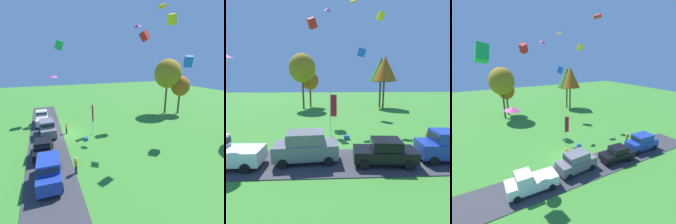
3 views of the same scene
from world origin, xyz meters
The scene contains 19 objects.
ground_plane centered at (0.00, 0.00, 0.00)m, with size 120.00×120.00×0.00m, color #3D842D.
pavement_strip centered at (0.00, -2.95, 0.03)m, with size 36.00×4.40×0.06m, color #38383D.
car_pickup_by_flagpole centered at (-5.82, -3.39, 1.11)m, with size 5.03×2.11×2.14m.
car_suv_mid_row centered at (-0.18, -2.80, 1.30)m, with size 4.73×2.33×2.28m.
car_sedan_far_end centered at (5.49, -3.43, 1.04)m, with size 4.52×2.22×1.84m.
car_suv_near_entrance centered at (10.50, -3.04, 1.30)m, with size 4.68×2.21×2.28m.
person_watching_sky centered at (0.00, -0.22, 0.88)m, with size 0.36×0.24×1.71m.
person_on_lawn centered at (10.12, -0.71, 0.88)m, with size 0.36×0.24×1.71m.
tree_center_back centered at (-3.80, 20.18, 7.94)m, with size 5.10×5.10×10.77m.
tree_far_left centered at (-2.65, 22.56, 5.52)m, with size 3.56×3.56×7.51m.
flag_banner centered at (1.84, 3.26, 2.95)m, with size 0.71×0.08×4.66m.
cooler_box centered at (3.25, 1.90, 0.20)m, with size 0.56×0.40×0.40m, color blue.
kite_box_trailing_tail centered at (8.40, 10.18, 14.27)m, with size 0.71×0.71×0.99m, color yellow.
kite_box_high_right centered at (-8.30, 0.51, 12.89)m, with size 1.07×1.07×1.50m, color green.
kite_box_topmost centered at (6.78, 14.60, 10.18)m, with size 0.93×0.93×1.30m, color blue.
kite_delta_low_drifter centered at (1.40, 10.11, 14.92)m, with size 1.01×1.01×0.37m, color #EA4C9E.
kite_delta_mid_center centered at (-6.39, -1.01, 7.84)m, with size 1.47×1.47×0.35m, color #EA4C9E.
kite_diamond_over_trees centered at (4.88, 11.36, 16.60)m, with size 0.75×1.05×0.31m, color orange.
kite_box_high_left centered at (-0.96, 12.80, 14.00)m, with size 0.98×0.98×1.38m, color red.
Camera 1 is at (24.47, -2.86, 9.95)m, focal length 28.00 mm.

